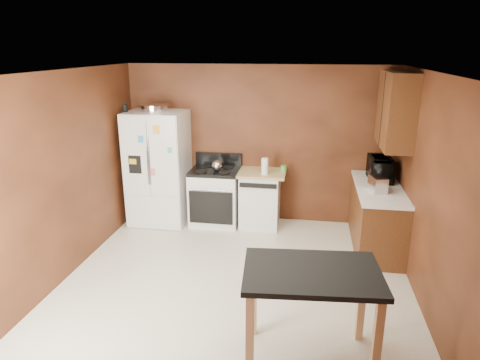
% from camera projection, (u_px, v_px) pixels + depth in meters
% --- Properties ---
extents(floor, '(4.50, 4.50, 0.00)m').
position_uv_depth(floor, '(234.00, 288.00, 5.10)').
color(floor, silver).
rests_on(floor, ground).
extents(ceiling, '(4.50, 4.50, 0.00)m').
position_uv_depth(ceiling, '(233.00, 73.00, 4.35)').
color(ceiling, white).
rests_on(ceiling, ground).
extents(wall_back, '(4.20, 0.00, 4.20)m').
position_uv_depth(wall_back, '(258.00, 145.00, 6.84)').
color(wall_back, brown).
rests_on(wall_back, ground).
extents(wall_front, '(4.20, 0.00, 4.20)m').
position_uv_depth(wall_front, '(168.00, 305.00, 2.60)').
color(wall_front, brown).
rests_on(wall_front, ground).
extents(wall_left, '(0.00, 4.50, 4.50)m').
position_uv_depth(wall_left, '(58.00, 180.00, 5.05)').
color(wall_left, brown).
rests_on(wall_left, ground).
extents(wall_right, '(0.00, 4.50, 4.50)m').
position_uv_depth(wall_right, '(434.00, 200.00, 4.40)').
color(wall_right, brown).
rests_on(wall_right, ground).
extents(roasting_pan, '(0.41, 0.41, 0.10)m').
position_uv_depth(roasting_pan, '(155.00, 108.00, 6.57)').
color(roasting_pan, silver).
rests_on(roasting_pan, refrigerator).
extents(pen_cup, '(0.07, 0.07, 0.11)m').
position_uv_depth(pen_cup, '(125.00, 108.00, 6.50)').
color(pen_cup, black).
rests_on(pen_cup, refrigerator).
extents(kettle, '(0.17, 0.17, 0.17)m').
position_uv_depth(kettle, '(217.00, 166.00, 6.63)').
color(kettle, silver).
rests_on(kettle, gas_range).
extents(paper_towel, '(0.13, 0.13, 0.25)m').
position_uv_depth(paper_towel, '(265.00, 166.00, 6.49)').
color(paper_towel, white).
rests_on(paper_towel, dishwasher).
extents(green_canister, '(0.11, 0.11, 0.10)m').
position_uv_depth(green_canister, '(284.00, 169.00, 6.64)').
color(green_canister, green).
rests_on(green_canister, dishwasher).
extents(toaster, '(0.24, 0.32, 0.21)m').
position_uv_depth(toaster, '(378.00, 184.00, 5.69)').
color(toaster, silver).
rests_on(toaster, right_cabinets).
extents(microwave, '(0.41, 0.57, 0.30)m').
position_uv_depth(microwave, '(380.00, 170.00, 6.17)').
color(microwave, black).
rests_on(microwave, right_cabinets).
extents(refrigerator, '(0.90, 0.80, 1.80)m').
position_uv_depth(refrigerator, '(158.00, 168.00, 6.82)').
color(refrigerator, white).
rests_on(refrigerator, ground).
extents(gas_range, '(0.76, 0.68, 1.10)m').
position_uv_depth(gas_range, '(215.00, 196.00, 6.87)').
color(gas_range, white).
rests_on(gas_range, ground).
extents(dishwasher, '(0.78, 0.63, 0.89)m').
position_uv_depth(dishwasher, '(260.00, 198.00, 6.78)').
color(dishwasher, white).
rests_on(dishwasher, ground).
extents(right_cabinets, '(0.63, 1.58, 2.45)m').
position_uv_depth(right_cabinets, '(382.00, 186.00, 5.93)').
color(right_cabinets, '#5C2E19').
rests_on(right_cabinets, ground).
extents(island, '(1.25, 0.89, 0.91)m').
position_uv_depth(island, '(311.00, 285.00, 3.73)').
color(island, black).
rests_on(island, ground).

